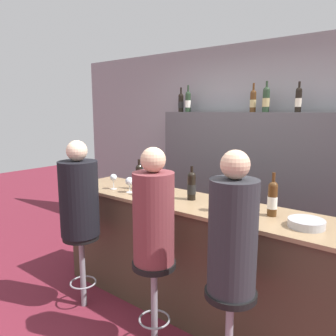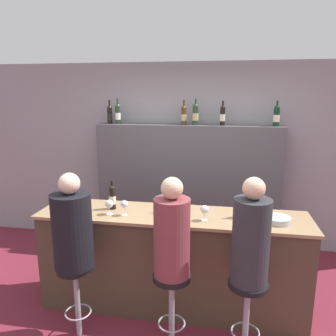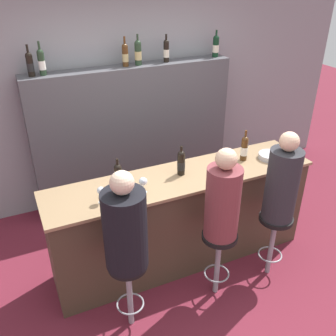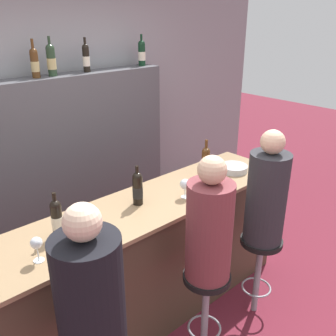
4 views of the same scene
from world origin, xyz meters
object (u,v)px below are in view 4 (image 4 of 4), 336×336
at_px(wine_glass_2, 96,220).
at_px(guest_seated_middle, 209,227).
at_px(wine_bottle_counter_0, 57,218).
at_px(bar_stool_middle, 206,294).
at_px(guest_seated_left, 90,292).
at_px(wine_bottle_counter_2, 206,162).
at_px(wine_bottle_backbar_3, 51,60).
at_px(wine_glass_0, 36,244).
at_px(wine_glass_1, 73,230).
at_px(wine_bottle_backbar_4, 86,58).
at_px(guest_seated_right, 267,194).
at_px(wine_glass_3, 185,185).
at_px(metal_bowl, 234,168).
at_px(bar_stool_right, 260,257).
at_px(wine_bottle_backbar_2, 35,63).
at_px(wine_bottle_backbar_5, 142,53).
at_px(wine_bottle_counter_1, 138,188).

bearing_deg(wine_glass_2, guest_seated_middle, -40.01).
height_order(wine_bottle_counter_0, bar_stool_middle, wine_bottle_counter_0).
height_order(guest_seated_left, bar_stool_middle, guest_seated_left).
bearing_deg(wine_bottle_counter_2, wine_bottle_backbar_3, 115.28).
height_order(wine_glass_0, wine_glass_1, wine_glass_0).
bearing_deg(wine_bottle_backbar_4, guest_seated_right, -82.12).
distance_m(guest_seated_left, guest_seated_right, 1.49).
relative_size(wine_glass_1, wine_glass_3, 1.00).
bearing_deg(guest_seated_right, wine_bottle_counter_0, 155.60).
relative_size(wine_bottle_backbar_3, wine_glass_1, 2.31).
distance_m(wine_glass_1, guest_seated_left, 0.49).
xyz_separation_m(wine_bottle_backbar_4, wine_glass_1, (-1.05, -1.48, -0.78)).
bearing_deg(bar_stool_middle, wine_glass_0, 153.75).
distance_m(wine_bottle_backbar_4, metal_bowl, 1.74).
bearing_deg(guest_seated_right, bar_stool_right, -90.00).
distance_m(wine_glass_2, bar_stool_right, 1.38).
xyz_separation_m(wine_glass_1, bar_stool_right, (1.32, -0.45, -0.59)).
relative_size(wine_bottle_backbar_2, bar_stool_right, 0.47).
xyz_separation_m(wine_glass_2, metal_bowl, (1.44, 0.07, -0.08)).
bearing_deg(wine_bottle_backbar_2, bar_stool_middle, -85.49).
xyz_separation_m(wine_bottle_backbar_2, bar_stool_middle, (0.15, -1.93, -1.37)).
bearing_deg(guest_seated_right, metal_bowl, 62.03).
relative_size(wine_bottle_counter_2, bar_stool_middle, 0.47).
bearing_deg(metal_bowl, bar_stool_right, -117.97).
xyz_separation_m(guest_seated_left, bar_stool_right, (1.49, -0.00, -0.53)).
distance_m(wine_bottle_counter_0, metal_bowl, 1.62).
distance_m(wine_bottle_backbar_5, bar_stool_right, 2.41).
height_order(bar_stool_middle, guest_seated_middle, guest_seated_middle).
bearing_deg(wine_bottle_counter_2, wine_glass_1, -173.30).
relative_size(guest_seated_left, guest_seated_middle, 1.00).
height_order(wine_bottle_backbar_3, wine_glass_3, wine_bottle_backbar_3).
relative_size(wine_glass_3, guest_seated_middle, 0.18).
bearing_deg(wine_glass_0, wine_bottle_counter_1, 10.60).
xyz_separation_m(wine_bottle_backbar_2, guest_seated_right, (0.78, -1.93, -0.82)).
height_order(wine_bottle_backbar_4, bar_stool_middle, wine_bottle_backbar_4).
bearing_deg(wine_glass_0, guest_seated_left, -83.40).
bearing_deg(wine_bottle_counter_1, wine_glass_3, -25.65).
distance_m(wine_bottle_counter_1, bar_stool_middle, 0.87).
bearing_deg(wine_glass_3, wine_bottle_counter_2, 21.58).
relative_size(wine_bottle_backbar_4, wine_glass_1, 2.15).
bearing_deg(guest_seated_left, wine_bottle_counter_2, 22.14).
xyz_separation_m(wine_bottle_backbar_2, guest_seated_left, (-0.71, -1.93, -0.84)).
bearing_deg(wine_glass_3, wine_bottle_backbar_2, 104.69).
xyz_separation_m(wine_bottle_backbar_4, metal_bowl, (0.54, -1.41, -0.86)).
distance_m(wine_bottle_counter_1, wine_bottle_backbar_3, 1.53).
height_order(wine_bottle_counter_1, metal_bowl, wine_bottle_counter_1).
height_order(wine_bottle_backbar_3, guest_seated_left, wine_bottle_backbar_3).
bearing_deg(wine_bottle_backbar_3, wine_glass_3, -81.05).
height_order(metal_bowl, guest_seated_right, guest_seated_right).
distance_m(wine_bottle_backbar_3, wine_glass_0, 1.91).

